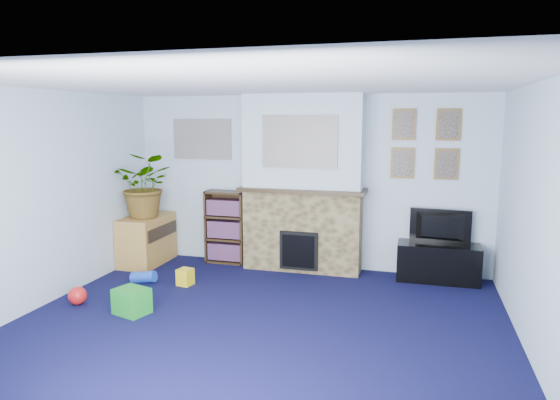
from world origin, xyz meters
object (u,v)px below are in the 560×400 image
(tv_stand, at_px, (438,264))
(sideboard, at_px, (147,239))
(bookshelf, at_px, (226,228))
(television, at_px, (440,227))

(tv_stand, relative_size, sideboard, 1.15)
(bookshelf, xyz_separation_m, sideboard, (-1.09, -0.36, -0.15))
(tv_stand, distance_m, bookshelf, 2.96)
(television, bearing_deg, tv_stand, 94.85)
(tv_stand, bearing_deg, sideboard, -176.04)
(tv_stand, xyz_separation_m, television, (0.00, 0.02, 0.48))
(sideboard, bearing_deg, television, 4.25)
(television, bearing_deg, bookshelf, 3.75)
(tv_stand, bearing_deg, bookshelf, 178.51)
(television, height_order, bookshelf, bookshelf)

